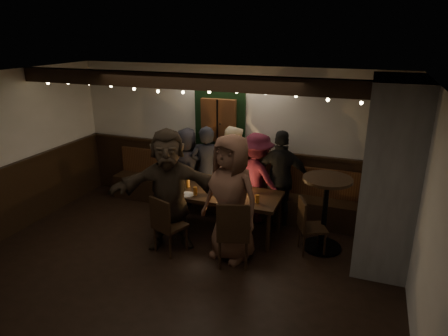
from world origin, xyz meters
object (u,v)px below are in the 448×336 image
at_px(chair_near_right, 233,231).
at_px(high_top, 325,205).
at_px(person_a, 187,168).
at_px(person_g, 231,198).
at_px(chair_near_left, 166,222).
at_px(person_d, 257,178).
at_px(dining_table, 220,196).
at_px(person_b, 207,170).
at_px(person_e, 281,179).
at_px(person_c, 231,171).
at_px(chair_end, 307,223).
at_px(person_f, 169,189).

height_order(chair_near_right, high_top, high_top).
height_order(person_a, person_g, person_g).
distance_m(chair_near_left, person_d, 1.83).
xyz_separation_m(dining_table, person_g, (0.42, -0.65, 0.29)).
distance_m(person_b, person_e, 1.36).
bearing_deg(person_c, person_g, 114.07).
xyz_separation_m(high_top, person_a, (-2.59, 0.72, 0.03)).
xyz_separation_m(person_a, person_g, (1.36, -1.42, 0.18)).
bearing_deg(chair_end, chair_near_left, -158.47).
xyz_separation_m(high_top, person_d, (-1.23, 0.60, 0.06)).
distance_m(person_a, person_d, 1.37).
relative_size(person_d, person_f, 0.85).
bearing_deg(high_top, chair_near_right, -139.38).
distance_m(person_a, person_e, 1.79).
relative_size(chair_near_left, person_b, 0.56).
height_order(chair_end, person_d, person_d).
bearing_deg(chair_near_right, chair_near_left, -179.75).
bearing_deg(person_d, chair_near_left, 82.03).
bearing_deg(chair_near_left, person_d, 59.04).
height_order(person_d, person_g, person_g).
bearing_deg(person_f, chair_end, -9.77).
bearing_deg(person_e, person_g, 64.63).
bearing_deg(person_f, person_c, 46.11).
bearing_deg(person_g, person_e, 88.37).
xyz_separation_m(chair_near_left, person_g, (0.92, 0.26, 0.42)).
distance_m(chair_end, person_c, 1.77).
xyz_separation_m(person_d, person_f, (-0.99, -1.31, 0.14)).
bearing_deg(dining_table, person_c, 94.54).
relative_size(dining_table, person_f, 1.06).
height_order(chair_near_right, person_c, person_c).
distance_m(chair_near_left, person_a, 1.75).
height_order(person_b, person_c, person_c).
distance_m(chair_near_right, person_e, 1.60).
height_order(dining_table, chair_near_right, chair_near_right).
xyz_separation_m(person_a, person_c, (0.87, -0.03, 0.06)).
bearing_deg(dining_table, person_f, -130.30).
height_order(person_a, person_c, person_c).
height_order(chair_near_right, person_d, person_d).
bearing_deg(dining_table, person_g, -56.93).
bearing_deg(chair_near_right, person_c, 110.26).
distance_m(chair_near_right, person_g, 0.46).
bearing_deg(person_b, chair_end, 146.36).
height_order(chair_end, person_a, person_a).
relative_size(person_a, person_d, 0.96).
height_order(chair_end, person_f, person_f).
relative_size(high_top, person_d, 0.73).
height_order(person_d, person_e, person_e).
distance_m(dining_table, person_c, 0.76).
height_order(chair_near_right, person_b, person_b).
bearing_deg(chair_near_left, person_a, 104.43).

